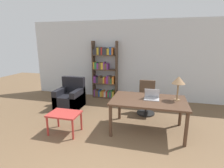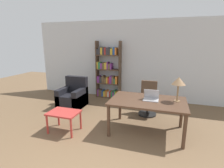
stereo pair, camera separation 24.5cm
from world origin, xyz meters
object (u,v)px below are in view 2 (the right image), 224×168
object	(u,v)px
side_table_blue	(64,115)
desk	(148,104)
office_chair	(148,100)
bookshelf	(108,73)
table_lamp	(179,82)
armchair	(73,97)
laptop	(151,98)

from	to	relation	value
side_table_blue	desk	bearing A→B (deg)	17.53
office_chair	bookshelf	bearing A→B (deg)	145.06
table_lamp	armchair	size ratio (longest dim) A/B	0.58
office_chair	bookshelf	size ratio (longest dim) A/B	0.46
side_table_blue	laptop	bearing A→B (deg)	18.21
office_chair	armchair	xyz separation A→B (m)	(-2.30, -0.11, -0.12)
laptop	table_lamp	bearing A→B (deg)	7.79
table_lamp	bookshelf	size ratio (longest dim) A/B	0.26
table_lamp	side_table_blue	bearing A→B (deg)	-164.07
table_lamp	office_chair	bearing A→B (deg)	127.76
table_lamp	office_chair	size ratio (longest dim) A/B	0.57
armchair	bookshelf	world-z (taller)	bookshelf
side_table_blue	armchair	xyz separation A→B (m)	(-0.63, 1.46, -0.10)
laptop	bookshelf	xyz separation A→B (m)	(-1.74, 2.07, 0.10)
desk	office_chair	size ratio (longest dim) A/B	1.74
laptop	side_table_blue	size ratio (longest dim) A/B	0.48
desk	bookshelf	distance (m)	2.71
office_chair	bookshelf	xyz separation A→B (m)	(-1.58, 1.10, 0.48)
laptop	side_table_blue	world-z (taller)	laptop
desk	office_chair	distance (m)	1.05
desk	side_table_blue	bearing A→B (deg)	-162.47
desk	armchair	bearing A→B (deg)	159.42
desk	office_chair	bearing A→B (deg)	95.41
desk	office_chair	xyz separation A→B (m)	(-0.10, 1.02, -0.24)
office_chair	desk	bearing A→B (deg)	-84.59
laptop	office_chair	size ratio (longest dim) A/B	0.35
laptop	table_lamp	world-z (taller)	table_lamp
armchair	bookshelf	bearing A→B (deg)	59.15
desk	office_chair	world-z (taller)	office_chair
table_lamp	armchair	world-z (taller)	table_lamp
desk	laptop	bearing A→B (deg)	34.90
laptop	bookshelf	world-z (taller)	bookshelf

